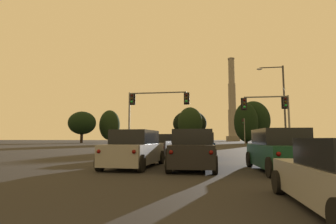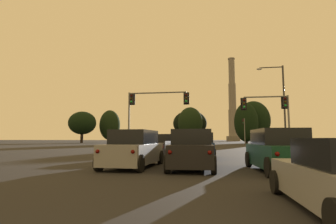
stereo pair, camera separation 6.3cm
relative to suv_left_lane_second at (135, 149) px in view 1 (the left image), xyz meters
The scene contains 16 objects.
suv_left_lane_second is the anchor object (origin of this frame).
pickup_truck_left_lane_front 7.89m from the suv_left_lane_second, 91.39° to the left, with size 2.25×5.53×1.82m.
suv_center_lane_front 7.25m from the suv_left_lane_second, 64.25° to the left, with size 2.12×4.91×1.86m.
suv_right_lane_second 6.82m from the suv_left_lane_second, ahead, with size 2.33×4.99×1.86m.
suv_center_lane_second 2.97m from the suv_left_lane_second, ahead, with size 2.19×4.94×1.86m.
traffic_light_far_right 51.49m from the suv_left_lane_second, 76.78° to the left, with size 0.78×0.50×6.18m.
traffic_light_overhead_left 13.87m from the suv_left_lane_second, 100.15° to the left, with size 6.45×0.50×6.24m.
traffic_light_overhead_right 16.84m from the suv_left_lane_second, 53.64° to the left, with size 4.57×0.50×5.58m.
street_lamp 21.63m from the suv_left_lane_second, 56.38° to the left, with size 2.95×0.36×9.65m.
smokestack 150.56m from the suv_left_lane_second, 83.15° to the left, with size 8.16×8.16×50.89m.
treeline_far_right 79.63m from the suv_left_lane_second, 92.07° to the left, with size 8.77×7.89×12.58m.
treeline_right_mid 88.27m from the suv_left_lane_second, 112.36° to the left, with size 7.79×7.01×12.26m.
treeline_left_mid 84.18m from the suv_left_lane_second, 118.91° to the left, with size 9.79×8.81×11.07m.
treeline_center_right 73.76m from the suv_left_lane_second, 78.06° to the left, with size 7.38×6.64×12.76m.
treeline_center_left 83.22m from the suv_left_lane_second, 92.25° to the left, with size 12.34×11.10×11.82m.
treeline_far_left 80.68m from the suv_left_lane_second, 76.67° to the left, with size 10.84×9.75×14.11m.
Camera 1 is at (0.47, -0.36, 1.42)m, focal length 28.00 mm.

